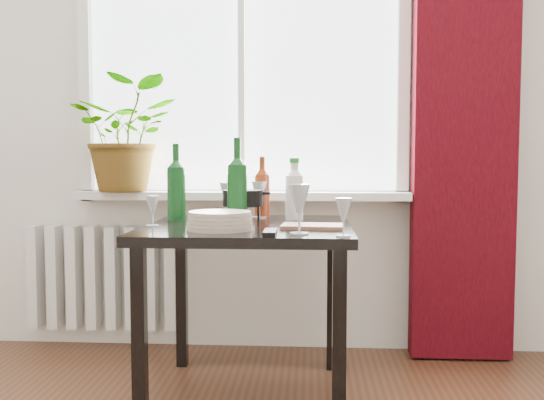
# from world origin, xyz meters

# --- Properties ---
(window) EXTENTS (1.72, 0.08, 1.62)m
(window) POSITION_xyz_m (0.00, 2.22, 1.60)
(window) COLOR white
(window) RESTS_ON ground
(windowsill) EXTENTS (1.72, 0.20, 0.04)m
(windowsill) POSITION_xyz_m (0.00, 2.15, 0.82)
(windowsill) COLOR white
(windowsill) RESTS_ON ground
(curtain) EXTENTS (0.50, 0.12, 2.56)m
(curtain) POSITION_xyz_m (1.12, 2.12, 1.30)
(curtain) COLOR #34040B
(curtain) RESTS_ON ground
(radiator) EXTENTS (0.80, 0.10, 0.55)m
(radiator) POSITION_xyz_m (-0.75, 2.18, 0.38)
(radiator) COLOR white
(radiator) RESTS_ON ground
(table) EXTENTS (0.85, 0.85, 0.74)m
(table) POSITION_xyz_m (0.10, 1.55, 0.65)
(table) COLOR black
(table) RESTS_ON ground
(potted_plant) EXTENTS (0.57, 0.50, 0.58)m
(potted_plant) POSITION_xyz_m (-0.58, 2.11, 1.14)
(potted_plant) COLOR #236A1C
(potted_plant) RESTS_ON windowsill
(wine_bottle_left) EXTENTS (0.11, 0.11, 0.35)m
(wine_bottle_left) POSITION_xyz_m (-0.24, 1.70, 0.91)
(wine_bottle_left) COLOR #0B3C13
(wine_bottle_left) RESTS_ON table
(wine_bottle_right) EXTENTS (0.11, 0.11, 0.37)m
(wine_bottle_right) POSITION_xyz_m (0.05, 1.61, 0.93)
(wine_bottle_right) COLOR #0B3B11
(wine_bottle_right) RESTS_ON table
(bottle_amber) EXTENTS (0.08, 0.08, 0.29)m
(bottle_amber) POSITION_xyz_m (0.13, 1.88, 0.89)
(bottle_amber) COLOR #671F0B
(bottle_amber) RESTS_ON table
(cleaning_bottle) EXTENTS (0.08, 0.08, 0.28)m
(cleaning_bottle) POSITION_xyz_m (0.29, 1.77, 0.88)
(cleaning_bottle) COLOR silver
(cleaning_bottle) RESTS_ON table
(wineglass_front_right) EXTENTS (0.09, 0.09, 0.19)m
(wineglass_front_right) POSITION_xyz_m (0.32, 1.24, 0.83)
(wineglass_front_right) COLOR silver
(wineglass_front_right) RESTS_ON table
(wineglass_far_right) EXTENTS (0.07, 0.07, 0.14)m
(wineglass_far_right) POSITION_xyz_m (0.48, 1.18, 0.81)
(wineglass_far_right) COLOR silver
(wineglass_far_right) RESTS_ON table
(wineglass_back_center) EXTENTS (0.08, 0.08, 0.18)m
(wineglass_back_center) POSITION_xyz_m (0.12, 1.84, 0.83)
(wineglass_back_center) COLOR silver
(wineglass_back_center) RESTS_ON table
(wineglass_back_left) EXTENTS (0.08, 0.08, 0.17)m
(wineglass_back_left) POSITION_xyz_m (-0.03, 1.85, 0.82)
(wineglass_back_left) COLOR silver
(wineglass_back_left) RESTS_ON table
(wineglass_front_left) EXTENTS (0.06, 0.06, 0.13)m
(wineglass_front_left) POSITION_xyz_m (-0.28, 1.46, 0.80)
(wineglass_front_left) COLOR silver
(wineglass_front_left) RESTS_ON table
(plate_stack) EXTENTS (0.29, 0.29, 0.07)m
(plate_stack) POSITION_xyz_m (0.01, 1.36, 0.77)
(plate_stack) COLOR beige
(plate_stack) RESTS_ON table
(fondue_pot) EXTENTS (0.23, 0.20, 0.14)m
(fondue_pot) POSITION_xyz_m (0.06, 1.69, 0.81)
(fondue_pot) COLOR black
(fondue_pot) RESTS_ON table
(tv_remote) EXTENTS (0.05, 0.15, 0.02)m
(tv_remote) POSITION_xyz_m (0.21, 1.23, 0.75)
(tv_remote) COLOR black
(tv_remote) RESTS_ON table
(cutting_board) EXTENTS (0.26, 0.18, 0.01)m
(cutting_board) POSITION_xyz_m (0.37, 1.45, 0.75)
(cutting_board) COLOR #8D583F
(cutting_board) RESTS_ON table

